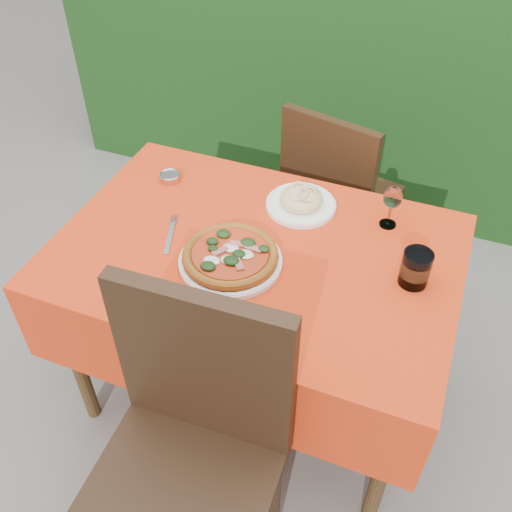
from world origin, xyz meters
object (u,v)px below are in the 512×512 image
at_px(chair_near, 190,445).
at_px(wine_glass, 393,199).
at_px(pasta_plate, 301,201).
at_px(pizza_plate, 230,257).
at_px(chair_far, 335,191).
at_px(water_glass, 415,270).
at_px(steel_ramekin, 170,178).
at_px(fork, 170,238).

height_order(chair_near, wine_glass, chair_near).
bearing_deg(pasta_plate, pizza_plate, -107.87).
height_order(chair_far, water_glass, chair_far).
xyz_separation_m(chair_far, pasta_plate, (-0.02, -0.44, 0.26)).
bearing_deg(pizza_plate, water_glass, 13.17).
relative_size(water_glass, steel_ramekin, 1.66).
bearing_deg(chair_far, steel_ramekin, 55.97).
distance_m(pasta_plate, steel_ramekin, 0.49).
relative_size(pasta_plate, wine_glass, 1.58).
relative_size(chair_near, water_glass, 9.15).
bearing_deg(pizza_plate, wine_glass, 41.54).
distance_m(chair_near, pizza_plate, 0.56).
height_order(chair_far, wine_glass, chair_far).
height_order(chair_near, water_glass, chair_near).
bearing_deg(pasta_plate, chair_far, 87.47).
bearing_deg(chair_near, steel_ramekin, 117.93).
relative_size(pizza_plate, steel_ramekin, 4.97).
xyz_separation_m(pasta_plate, steel_ramekin, (-0.49, -0.03, -0.01)).
xyz_separation_m(pizza_plate, water_glass, (0.53, 0.12, 0.02)).
height_order(wine_glass, fork, wine_glass).
bearing_deg(water_glass, pasta_plate, 152.11).
distance_m(chair_near, fork, 0.66).
height_order(water_glass, steel_ramekin, water_glass).
bearing_deg(pasta_plate, wine_glass, 2.87).
height_order(pizza_plate, wine_glass, wine_glass).
xyz_separation_m(chair_near, chair_far, (0.03, 1.30, -0.08)).
bearing_deg(chair_near, pasta_plate, 87.55).
bearing_deg(chair_far, water_glass, 134.41).
bearing_deg(wine_glass, fork, -152.77).
relative_size(pasta_plate, steel_ramekin, 3.50).
distance_m(chair_near, chair_far, 1.31).
bearing_deg(steel_ramekin, fork, -62.50).
relative_size(chair_near, pasta_plate, 4.34).
xyz_separation_m(chair_far, water_glass, (0.40, -0.66, 0.28)).
height_order(pasta_plate, water_glass, water_glass).
relative_size(water_glass, wine_glass, 0.75).
distance_m(water_glass, wine_glass, 0.27).
bearing_deg(fork, chair_near, -78.46).
height_order(wine_glass, steel_ramekin, wine_glass).
distance_m(pasta_plate, water_glass, 0.47).
distance_m(pizza_plate, fork, 0.23).
bearing_deg(steel_ramekin, pasta_plate, 2.94).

